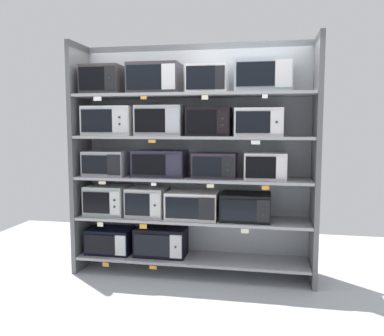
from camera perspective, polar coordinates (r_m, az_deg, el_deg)
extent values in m
cube|color=#B2B7BC|center=(3.85, -2.94, -19.76)|extent=(6.54, 6.00, 0.02)
cube|color=#9EA3A8|center=(4.73, 0.62, 1.41)|extent=(2.74, 0.04, 2.57)
cube|color=#5B5B5E|center=(4.87, -15.23, 1.34)|extent=(0.05, 0.51, 2.57)
cube|color=#5B5B5E|center=(4.41, 16.87, 0.82)|extent=(0.05, 0.51, 2.57)
cube|color=#99999E|center=(4.68, 0.00, -12.46)|extent=(2.54, 0.51, 0.03)
cube|color=black|center=(4.90, -11.24, -9.83)|extent=(0.51, 0.35, 0.28)
cube|color=black|center=(4.76, -12.69, -10.34)|extent=(0.36, 0.01, 0.21)
cube|color=silver|center=(4.67, -9.95, -10.59)|extent=(0.12, 0.01, 0.23)
cube|color=black|center=(4.71, -4.31, -10.15)|extent=(0.57, 0.33, 0.32)
cube|color=black|center=(4.57, -5.60, -10.67)|extent=(0.40, 0.01, 0.24)
cube|color=silver|center=(4.50, -2.29, -10.89)|extent=(0.13, 0.01, 0.26)
cylinder|color=#262628|center=(4.49, -2.31, -10.93)|extent=(0.02, 0.01, 0.02)
cube|color=orange|center=(4.71, -11.93, -13.01)|extent=(0.07, 0.00, 0.04)
cube|color=orange|center=(4.54, -5.44, -13.61)|extent=(0.08, 0.00, 0.04)
cube|color=#99999E|center=(4.56, 0.00, -7.08)|extent=(2.54, 0.51, 0.03)
cube|color=#9DA6A1|center=(4.80, -11.66, -4.34)|extent=(0.45, 0.38, 0.33)
cube|color=black|center=(4.65, -13.18, -4.72)|extent=(0.31, 0.01, 0.23)
cube|color=silver|center=(4.57, -10.72, -4.85)|extent=(0.11, 0.01, 0.27)
cylinder|color=#262628|center=(4.56, -10.75, -5.32)|extent=(0.02, 0.01, 0.02)
cylinder|color=#262628|center=(4.55, -10.77, -4.42)|extent=(0.02, 0.01, 0.02)
cube|color=#BDB8B6|center=(4.64, -6.26, -4.66)|extent=(0.42, 0.37, 0.32)
cube|color=black|center=(4.48, -7.62, -5.06)|extent=(0.28, 0.01, 0.24)
cube|color=silver|center=(4.43, -5.18, -5.18)|extent=(0.11, 0.01, 0.26)
cylinder|color=#262628|center=(4.42, -5.21, -5.20)|extent=(0.02, 0.01, 0.02)
cube|color=silver|center=(4.52, 0.13, -5.09)|extent=(0.56, 0.41, 0.29)
cube|color=black|center=(4.34, -1.43, -5.59)|extent=(0.35, 0.01, 0.23)
cube|color=black|center=(4.29, 2.02, -5.71)|extent=(0.17, 0.01, 0.24)
cube|color=black|center=(4.46, 7.48, -5.34)|extent=(0.53, 0.40, 0.29)
cube|color=black|center=(4.26, 6.52, -5.87)|extent=(0.37, 0.01, 0.22)
cube|color=black|center=(4.25, 9.87, -5.94)|extent=(0.13, 0.01, 0.23)
cylinder|color=#262628|center=(4.25, 9.86, -6.39)|extent=(0.02, 0.01, 0.02)
cylinder|color=#262628|center=(4.24, 9.88, -5.55)|extent=(0.02, 0.01, 0.02)
cube|color=beige|center=(4.61, -12.66, -7.66)|extent=(0.07, 0.00, 0.05)
cube|color=orange|center=(4.44, -6.81, -8.07)|extent=(0.08, 0.00, 0.05)
cube|color=beige|center=(4.25, 7.38, -8.71)|extent=(0.08, 0.00, 0.05)
cube|color=#99999E|center=(4.48, 0.00, -1.46)|extent=(2.54, 0.51, 0.03)
cube|color=#A2A1A9|center=(4.74, -11.67, 0.68)|extent=(0.47, 0.39, 0.28)
cube|color=black|center=(4.58, -13.44, 0.46)|extent=(0.29, 0.01, 0.20)
cube|color=black|center=(4.50, -10.86, 0.42)|extent=(0.15, 0.01, 0.22)
cube|color=#2A2739|center=(4.54, -4.49, 0.65)|extent=(0.57, 0.33, 0.29)
cube|color=black|center=(4.40, -6.04, 0.46)|extent=(0.37, 0.01, 0.22)
cube|color=#2A2739|center=(4.33, -2.62, 0.40)|extent=(0.17, 0.01, 0.23)
cube|color=#332A36|center=(4.42, 3.17, 0.38)|extent=(0.46, 0.32, 0.27)
cube|color=black|center=(4.27, 2.09, 0.18)|extent=(0.31, 0.01, 0.20)
cube|color=black|center=(4.24, 5.01, 0.12)|extent=(0.13, 0.01, 0.21)
cylinder|color=#262628|center=(4.23, 4.99, -0.29)|extent=(0.02, 0.01, 0.02)
cylinder|color=#262628|center=(4.23, 5.00, 0.51)|extent=(0.02, 0.01, 0.02)
cube|color=silver|center=(4.39, 10.20, 0.30)|extent=(0.43, 0.34, 0.28)
cube|color=black|center=(4.21, 9.53, 0.07)|extent=(0.30, 0.01, 0.22)
cube|color=silver|center=(4.21, 12.31, 0.02)|extent=(0.10, 0.01, 0.22)
cube|color=beige|center=(4.51, -12.39, -2.02)|extent=(0.08, 0.00, 0.03)
cube|color=white|center=(4.32, -5.35, -2.26)|extent=(0.06, 0.00, 0.03)
cube|color=beige|center=(4.19, 2.56, -2.51)|extent=(0.08, 0.00, 0.04)
cube|color=orange|center=(4.15, 10.20, -2.73)|extent=(0.07, 0.00, 0.04)
cube|color=#99999E|center=(4.44, 0.00, 4.31)|extent=(2.54, 0.51, 0.03)
cube|color=silver|center=(4.70, -11.30, 6.44)|extent=(0.56, 0.37, 0.32)
cube|color=black|center=(4.56, -13.14, 6.42)|extent=(0.35, 0.01, 0.24)
cube|color=silver|center=(4.46, -10.03, 6.50)|extent=(0.17, 0.01, 0.26)
cylinder|color=#262628|center=(4.45, -10.06, 6.04)|extent=(0.02, 0.01, 0.02)
cylinder|color=#262628|center=(4.45, -10.08, 6.96)|extent=(0.02, 0.01, 0.02)
cube|color=#B4B5BC|center=(4.52, -4.37, 6.58)|extent=(0.51, 0.36, 0.33)
cube|color=black|center=(4.36, -5.89, 6.59)|extent=(0.33, 0.01, 0.25)
cube|color=#B4B5BC|center=(4.30, -2.80, 6.62)|extent=(0.15, 0.01, 0.26)
cube|color=black|center=(4.41, 2.41, 6.43)|extent=(0.46, 0.33, 0.30)
cube|color=black|center=(4.25, 1.34, 6.45)|extent=(0.32, 0.01, 0.24)
cube|color=black|center=(4.22, 4.27, 6.44)|extent=(0.12, 0.01, 0.24)
cylinder|color=#262628|center=(4.21, 4.26, 5.99)|extent=(0.02, 0.01, 0.02)
cylinder|color=#262628|center=(4.21, 4.26, 6.89)|extent=(0.02, 0.01, 0.02)
cube|color=silver|center=(4.37, 9.33, 6.30)|extent=(0.49, 0.41, 0.29)
cube|color=black|center=(4.16, 8.48, 6.33)|extent=(0.34, 0.01, 0.22)
cube|color=silver|center=(4.15, 11.70, 6.27)|extent=(0.12, 0.01, 0.23)
cylinder|color=#262628|center=(4.15, 11.70, 6.28)|extent=(0.02, 0.01, 0.02)
cube|color=orange|center=(4.28, -5.60, 3.72)|extent=(0.08, 0.00, 0.03)
cube|color=white|center=(4.11, 8.85, 3.54)|extent=(0.09, 0.00, 0.04)
cube|color=#99999E|center=(4.45, 0.00, 10.11)|extent=(2.54, 0.51, 0.03)
cube|color=#343131|center=(4.75, -12.12, 11.82)|extent=(0.43, 0.41, 0.32)
cube|color=black|center=(4.58, -13.81, 12.00)|extent=(0.29, 0.01, 0.24)
cube|color=black|center=(4.50, -11.39, 12.16)|extent=(0.12, 0.01, 0.25)
cylinder|color=#262628|center=(4.49, -11.43, 12.17)|extent=(0.02, 0.01, 0.02)
cube|color=#353036|center=(4.56, -5.20, 12.25)|extent=(0.56, 0.36, 0.33)
cube|color=black|center=(4.41, -6.72, 12.46)|extent=(0.38, 0.01, 0.25)
cube|color=silver|center=(4.34, -3.33, 12.59)|extent=(0.14, 0.01, 0.26)
cube|color=silver|center=(4.44, 2.16, 12.22)|extent=(0.42, 0.34, 0.29)
cube|color=black|center=(4.27, 1.18, 12.46)|extent=(0.30, 0.01, 0.24)
cube|color=black|center=(4.25, 3.89, 12.49)|extent=(0.10, 0.01, 0.23)
cube|color=#97A1A9|center=(4.39, 9.94, 12.48)|extent=(0.58, 0.39, 0.34)
cube|color=black|center=(4.19, 8.83, 12.81)|extent=(0.38, 0.01, 0.24)
cube|color=silver|center=(4.19, 12.63, 12.74)|extent=(0.16, 0.01, 0.27)
cube|color=white|center=(4.49, -13.02, 9.38)|extent=(0.09, 0.00, 0.05)
cube|color=orange|center=(4.31, -6.75, 9.71)|extent=(0.07, 0.00, 0.03)
cube|color=beige|center=(4.16, 1.81, 9.80)|extent=(0.07, 0.00, 0.04)
cube|color=white|center=(4.12, 10.11, 9.80)|extent=(0.05, 0.00, 0.04)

